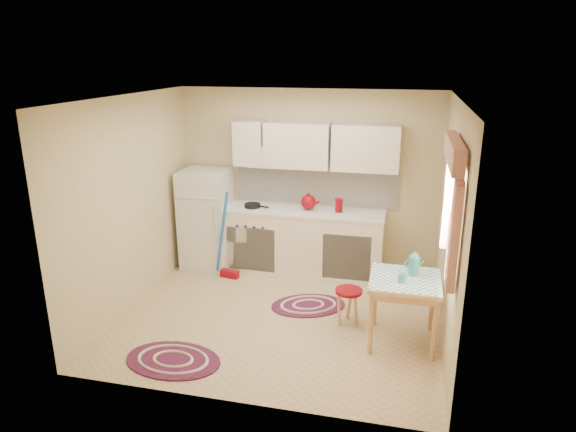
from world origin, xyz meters
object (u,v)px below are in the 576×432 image
object	(u,v)px
fridge	(206,219)
stool	(348,307)
base_cabinets	(300,243)
table	(403,311)

from	to	relation	value
fridge	stool	world-z (taller)	fridge
fridge	stool	bearing A→B (deg)	-29.65
base_cabinets	table	size ratio (longest dim) A/B	3.12
base_cabinets	stool	bearing A→B (deg)	-57.43
table	base_cabinets	bearing A→B (deg)	132.80
fridge	table	size ratio (longest dim) A/B	1.94
stool	table	bearing A→B (deg)	-22.39
base_cabinets	stool	xyz separation A→B (m)	(0.82, -1.29, -0.23)
fridge	stool	size ratio (longest dim) A/B	3.33
table	stool	size ratio (longest dim) A/B	1.71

